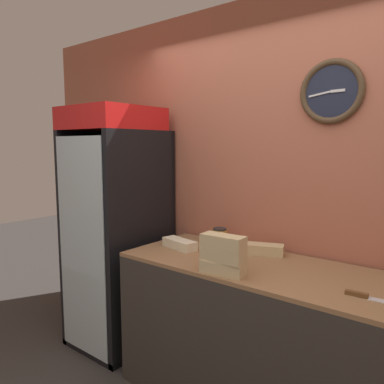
{
  "coord_description": "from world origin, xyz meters",
  "views": [
    {
      "loc": [
        1.06,
        -1.11,
        1.68
      ],
      "look_at": [
        -0.54,
        0.91,
        1.35
      ],
      "focal_mm": 35.0,
      "sensor_mm": 36.0,
      "label": 1
    }
  ],
  "objects_px": {
    "sandwich_stack_bottom": "(223,268)",
    "chefs_knife": "(374,298)",
    "sandwich_stack_top": "(223,242)",
    "beverage_cooler": "(121,217)",
    "sandwich_stack_middle": "(223,255)",
    "sandwich_flat_left": "(263,249)",
    "condiment_jar": "(220,236)",
    "sandwich_flat_right": "(180,244)"
  },
  "relations": [
    {
      "from": "sandwich_flat_left",
      "to": "condiment_jar",
      "type": "height_order",
      "value": "condiment_jar"
    },
    {
      "from": "sandwich_stack_middle",
      "to": "sandwich_flat_left",
      "type": "relative_size",
      "value": 0.88
    },
    {
      "from": "sandwich_flat_right",
      "to": "sandwich_stack_bottom",
      "type": "bearing_deg",
      "value": -25.43
    },
    {
      "from": "sandwich_stack_middle",
      "to": "condiment_jar",
      "type": "relative_size",
      "value": 2.16
    },
    {
      "from": "sandwich_stack_top",
      "to": "sandwich_flat_left",
      "type": "height_order",
      "value": "sandwich_stack_top"
    },
    {
      "from": "sandwich_stack_middle",
      "to": "sandwich_stack_top",
      "type": "height_order",
      "value": "sandwich_stack_top"
    },
    {
      "from": "sandwich_stack_bottom",
      "to": "chefs_knife",
      "type": "relative_size",
      "value": 0.73
    },
    {
      "from": "sandwich_stack_middle",
      "to": "condiment_jar",
      "type": "distance_m",
      "value": 0.66
    },
    {
      "from": "sandwich_flat_right",
      "to": "condiment_jar",
      "type": "relative_size",
      "value": 2.42
    },
    {
      "from": "sandwich_stack_middle",
      "to": "sandwich_stack_top",
      "type": "relative_size",
      "value": 1.0
    },
    {
      "from": "condiment_jar",
      "to": "sandwich_stack_top",
      "type": "bearing_deg",
      "value": -54.28
    },
    {
      "from": "sandwich_stack_middle",
      "to": "chefs_knife",
      "type": "distance_m",
      "value": 0.79
    },
    {
      "from": "sandwich_stack_bottom",
      "to": "sandwich_stack_top",
      "type": "xyz_separation_m",
      "value": [
        0.0,
        0.0,
        0.15
      ]
    },
    {
      "from": "beverage_cooler",
      "to": "sandwich_stack_top",
      "type": "distance_m",
      "value": 1.29
    },
    {
      "from": "sandwich_stack_top",
      "to": "condiment_jar",
      "type": "xyz_separation_m",
      "value": [
        -0.39,
        0.54,
        -0.13
      ]
    },
    {
      "from": "sandwich_stack_bottom",
      "to": "sandwich_stack_top",
      "type": "distance_m",
      "value": 0.15
    },
    {
      "from": "sandwich_stack_bottom",
      "to": "sandwich_stack_top",
      "type": "height_order",
      "value": "sandwich_stack_top"
    },
    {
      "from": "sandwich_stack_top",
      "to": "sandwich_flat_right",
      "type": "relative_size",
      "value": 0.89
    },
    {
      "from": "sandwich_flat_left",
      "to": "beverage_cooler",
      "type": "bearing_deg",
      "value": -172.1
    },
    {
      "from": "sandwich_stack_top",
      "to": "beverage_cooler",
      "type": "bearing_deg",
      "value": 165.27
    },
    {
      "from": "sandwich_stack_top",
      "to": "chefs_knife",
      "type": "relative_size",
      "value": 0.72
    },
    {
      "from": "beverage_cooler",
      "to": "sandwich_stack_bottom",
      "type": "bearing_deg",
      "value": -14.73
    },
    {
      "from": "beverage_cooler",
      "to": "sandwich_flat_left",
      "type": "xyz_separation_m",
      "value": [
        1.24,
        0.17,
        -0.1
      ]
    },
    {
      "from": "sandwich_stack_bottom",
      "to": "sandwich_flat_left",
      "type": "bearing_deg",
      "value": 90.66
    },
    {
      "from": "beverage_cooler",
      "to": "chefs_knife",
      "type": "distance_m",
      "value": 2.02
    },
    {
      "from": "sandwich_flat_left",
      "to": "condiment_jar",
      "type": "bearing_deg",
      "value": 174.46
    },
    {
      "from": "sandwich_stack_middle",
      "to": "condiment_jar",
      "type": "height_order",
      "value": "sandwich_stack_middle"
    },
    {
      "from": "sandwich_stack_bottom",
      "to": "sandwich_flat_left",
      "type": "relative_size",
      "value": 0.9
    },
    {
      "from": "sandwich_flat_left",
      "to": "chefs_knife",
      "type": "height_order",
      "value": "sandwich_flat_left"
    },
    {
      "from": "beverage_cooler",
      "to": "sandwich_flat_left",
      "type": "bearing_deg",
      "value": 7.9
    },
    {
      "from": "sandwich_flat_left",
      "to": "chefs_knife",
      "type": "relative_size",
      "value": 0.81
    },
    {
      "from": "sandwich_flat_right",
      "to": "chefs_knife",
      "type": "relative_size",
      "value": 0.8
    },
    {
      "from": "sandwich_flat_right",
      "to": "condiment_jar",
      "type": "distance_m",
      "value": 0.32
    },
    {
      "from": "sandwich_stack_middle",
      "to": "sandwich_stack_top",
      "type": "xyz_separation_m",
      "value": [
        -0.0,
        0.0,
        0.08
      ]
    },
    {
      "from": "sandwich_stack_middle",
      "to": "condiment_jar",
      "type": "bearing_deg",
      "value": 125.72
    },
    {
      "from": "beverage_cooler",
      "to": "sandwich_stack_middle",
      "type": "height_order",
      "value": "beverage_cooler"
    },
    {
      "from": "sandwich_flat_right",
      "to": "chefs_knife",
      "type": "xyz_separation_m",
      "value": [
        1.31,
        -0.11,
        -0.03
      ]
    },
    {
      "from": "sandwich_stack_middle",
      "to": "chefs_knife",
      "type": "height_order",
      "value": "sandwich_stack_middle"
    },
    {
      "from": "chefs_knife",
      "to": "condiment_jar",
      "type": "bearing_deg",
      "value": 161.54
    },
    {
      "from": "sandwich_stack_middle",
      "to": "sandwich_flat_left",
      "type": "distance_m",
      "value": 0.51
    },
    {
      "from": "beverage_cooler",
      "to": "chefs_knife",
      "type": "xyz_separation_m",
      "value": [
        2.01,
        -0.18,
        -0.13
      ]
    },
    {
      "from": "sandwich_stack_bottom",
      "to": "sandwich_flat_right",
      "type": "relative_size",
      "value": 0.91
    }
  ]
}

